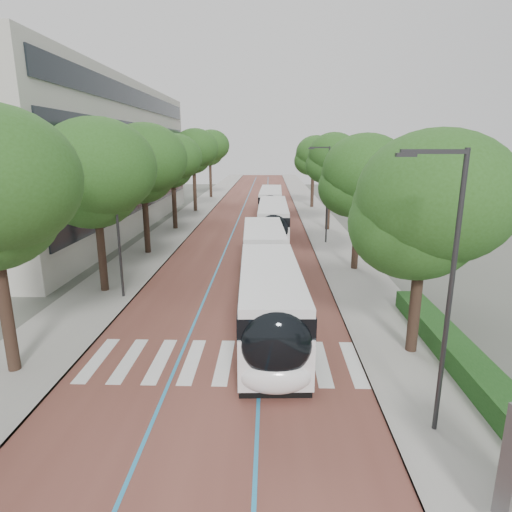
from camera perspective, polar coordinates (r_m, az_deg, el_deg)
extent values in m
plane|color=#51544C|center=(16.35, -5.35, -15.52)|extent=(160.00, 160.00, 0.00)
cube|color=brown|center=(54.68, -0.25, 5.93)|extent=(11.00, 140.00, 0.02)
cube|color=#9A9992|center=(55.44, -8.07, 5.96)|extent=(4.00, 140.00, 0.12)
cube|color=#9A9992|center=(54.92, 7.63, 5.89)|extent=(4.00, 140.00, 0.12)
cube|color=gray|center=(55.15, -6.11, 5.97)|extent=(0.20, 140.00, 0.14)
cube|color=gray|center=(54.76, 5.64, 5.92)|extent=(0.20, 140.00, 0.14)
cube|color=silver|center=(18.36, -20.38, -12.79)|extent=(0.55, 3.60, 0.01)
cube|color=silver|center=(17.94, -16.58, -13.12)|extent=(0.55, 3.60, 0.01)
cube|color=silver|center=(17.60, -12.60, -13.41)|extent=(0.55, 3.60, 0.01)
cube|color=silver|center=(17.35, -8.48, -13.65)|extent=(0.55, 3.60, 0.01)
cube|color=silver|center=(17.18, -4.25, -13.81)|extent=(0.55, 3.60, 0.01)
cube|color=silver|center=(17.10, 0.04, -13.91)|extent=(0.55, 3.60, 0.01)
cube|color=silver|center=(17.11, 4.36, -13.93)|extent=(0.55, 3.60, 0.01)
cube|color=silver|center=(17.22, 8.64, -13.88)|extent=(0.55, 3.60, 0.01)
cube|color=silver|center=(17.41, 12.85, -13.76)|extent=(0.55, 3.60, 0.01)
cube|color=teal|center=(54.75, -1.94, 5.95)|extent=(0.12, 126.00, 0.01)
cube|color=teal|center=(54.64, 1.43, 5.93)|extent=(0.12, 126.00, 0.01)
cube|color=#B3B0A5|center=(47.18, -25.79, 11.69)|extent=(18.00, 40.00, 14.00)
cube|color=black|center=(44.11, -14.63, 7.32)|extent=(0.12, 38.00, 1.60)
cube|color=black|center=(43.85, -14.90, 11.46)|extent=(0.12, 38.00, 1.60)
cube|color=black|center=(43.83, -15.18, 15.64)|extent=(0.12, 38.00, 1.60)
cube|color=black|center=(44.01, -15.46, 19.54)|extent=(0.12, 38.00, 1.60)
cube|color=#183F16|center=(17.53, 26.53, -13.00)|extent=(1.20, 14.00, 0.80)
cylinder|color=#2B2C2E|center=(12.73, 24.40, -5.36)|extent=(0.14, 0.14, 8.00)
cube|color=#2B2C2E|center=(11.77, 22.73, 12.72)|extent=(1.70, 0.12, 0.12)
cube|color=#2B2C2E|center=(11.55, 19.37, 12.61)|extent=(0.50, 0.20, 0.10)
cylinder|color=#2B2C2E|center=(36.59, 9.54, 7.96)|extent=(0.14, 0.14, 8.00)
cube|color=#2B2C2E|center=(36.27, 8.51, 14.13)|extent=(1.70, 0.12, 0.12)
cube|color=#2B2C2E|center=(36.19, 7.37, 14.04)|extent=(0.50, 0.20, 0.10)
cylinder|color=#2B2C2E|center=(23.79, -17.97, 4.01)|extent=(0.14, 0.14, 8.00)
cylinder|color=black|center=(17.88, -30.33, -6.69)|extent=(0.44, 0.44, 4.61)
cylinder|color=black|center=(25.56, -19.87, 0.33)|extent=(0.44, 0.44, 4.57)
ellipsoid|color=#254F19|center=(24.94, -20.70, 9.62)|extent=(6.18, 6.18, 5.25)
cylinder|color=black|center=(33.89, -14.41, 4.16)|extent=(0.44, 0.44, 4.69)
ellipsoid|color=#254F19|center=(33.42, -14.88, 11.37)|extent=(6.13, 6.13, 5.21)
cylinder|color=black|center=(43.47, -10.82, 6.51)|extent=(0.44, 0.44, 4.61)
ellipsoid|color=#254F19|center=(43.10, -11.09, 12.03)|extent=(5.26, 5.26, 4.47)
cylinder|color=black|center=(55.13, -8.16, 8.54)|extent=(0.44, 0.44, 5.14)
ellipsoid|color=#254F19|center=(54.85, -8.34, 13.40)|extent=(5.64, 5.64, 4.79)
cylinder|color=black|center=(69.88, -6.07, 9.94)|extent=(0.44, 0.44, 5.40)
ellipsoid|color=#254F19|center=(69.67, -6.18, 13.96)|extent=(5.68, 5.68, 4.82)
cylinder|color=black|center=(18.12, 20.44, -6.21)|extent=(0.44, 0.44, 4.08)
ellipsoid|color=#254F19|center=(17.22, 21.52, 5.44)|extent=(5.80, 5.80, 4.93)
cylinder|color=black|center=(29.25, 13.17, 2.25)|extent=(0.44, 0.44, 4.29)
ellipsoid|color=#254F19|center=(28.71, 13.62, 9.88)|extent=(5.47, 5.47, 4.65)
cylinder|color=black|center=(42.82, 9.59, 6.58)|extent=(0.44, 0.44, 4.82)
ellipsoid|color=#254F19|center=(42.45, 9.84, 12.44)|extent=(4.79, 4.79, 4.07)
cylinder|color=black|center=(58.61, 7.52, 8.71)|extent=(0.44, 0.44, 4.75)
ellipsoid|color=#254F19|center=(58.34, 7.66, 12.93)|extent=(5.23, 5.23, 4.45)
cylinder|color=black|center=(23.09, 1.35, -1.56)|extent=(2.34, 1.00, 2.30)
cube|color=white|center=(18.40, 1.89, -7.53)|extent=(2.89, 9.46, 1.82)
cube|color=black|center=(18.01, 1.92, -4.16)|extent=(2.92, 9.27, 0.97)
cube|color=silver|center=(17.81, 1.93, -2.21)|extent=(2.83, 9.27, 0.31)
cube|color=black|center=(18.84, 1.86, -10.59)|extent=(2.83, 9.08, 0.35)
cube|color=white|center=(27.39, 1.03, -0.09)|extent=(2.82, 7.84, 1.82)
cube|color=black|center=(27.12, 1.04, 2.24)|extent=(2.86, 7.69, 0.97)
cube|color=silver|center=(26.99, 1.05, 3.57)|extent=(2.77, 7.68, 0.31)
cube|color=black|center=(27.68, 1.02, -2.27)|extent=(2.76, 7.53, 0.35)
ellipsoid|color=black|center=(13.97, 2.73, -11.68)|extent=(2.39, 1.20, 2.28)
ellipsoid|color=white|center=(14.46, 2.69, -15.82)|extent=(2.39, 1.10, 1.14)
cylinder|color=black|center=(16.64, -1.78, -12.93)|extent=(0.34, 1.01, 1.00)
cylinder|color=black|center=(16.74, 6.18, -12.82)|extent=(0.34, 1.01, 1.00)
cylinder|color=black|center=(29.19, -1.29, -0.72)|extent=(0.34, 1.01, 1.00)
cylinder|color=black|center=(29.25, 3.14, -0.71)|extent=(0.34, 1.01, 1.00)
cylinder|color=black|center=(21.53, -1.51, -6.35)|extent=(0.34, 1.01, 1.00)
cylinder|color=black|center=(21.62, 4.53, -6.30)|extent=(0.34, 1.01, 1.00)
cube|color=white|center=(38.42, 2.26, 4.14)|extent=(2.54, 12.01, 1.82)
cube|color=black|center=(38.23, 2.28, 5.82)|extent=(2.57, 11.77, 0.97)
cube|color=silver|center=(38.14, 2.29, 6.78)|extent=(2.48, 11.77, 0.31)
cube|color=black|center=(38.63, 2.25, 2.56)|extent=(2.48, 11.53, 0.35)
ellipsoid|color=black|center=(32.53, 2.33, 3.58)|extent=(2.35, 1.11, 2.28)
ellipsoid|color=white|center=(32.72, 2.31, 1.60)|extent=(2.35, 1.01, 1.14)
cylinder|color=black|center=(35.05, 0.43, 1.87)|extent=(0.30, 1.00, 1.00)
cylinder|color=black|center=(35.06, 4.13, 1.84)|extent=(0.30, 1.00, 1.00)
cylinder|color=black|center=(42.30, 0.70, 4.07)|extent=(0.30, 1.00, 1.00)
cylinder|color=black|center=(42.31, 3.76, 4.04)|extent=(0.30, 1.00, 1.00)
cube|color=white|center=(51.23, 1.99, 6.75)|extent=(2.72, 12.04, 1.82)
cube|color=black|center=(51.09, 2.00, 8.02)|extent=(2.76, 11.81, 0.97)
cube|color=silver|center=(51.02, 2.01, 8.74)|extent=(2.67, 11.80, 0.31)
cube|color=black|center=(51.39, 1.98, 5.55)|extent=(2.66, 11.56, 0.35)
ellipsoid|color=black|center=(45.34, 1.88, 6.69)|extent=(2.37, 1.14, 2.28)
ellipsoid|color=white|center=(45.46, 1.87, 5.25)|extent=(2.37, 1.04, 1.14)
cylinder|color=black|center=(47.82, 0.55, 5.28)|extent=(0.32, 1.01, 1.00)
cylinder|color=black|center=(47.78, 3.27, 5.25)|extent=(0.32, 1.01, 1.00)
cylinder|color=black|center=(55.13, 0.86, 6.51)|extent=(0.32, 1.01, 1.00)
cylinder|color=black|center=(55.10, 3.23, 6.49)|extent=(0.32, 1.01, 1.00)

